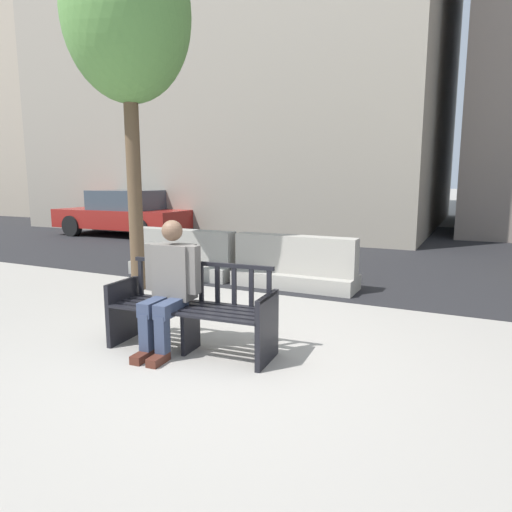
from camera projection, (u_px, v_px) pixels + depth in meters
name	position (u px, v px, depth m)	size (l,w,h in m)	color
ground_plane	(220.00, 366.00, 4.24)	(200.00, 200.00, 0.00)	gray
street_asphalt	(388.00, 246.00, 11.95)	(120.00, 12.00, 0.01)	black
street_bench	(192.00, 312.00, 4.57)	(1.72, 0.65, 0.88)	black
seated_person	(169.00, 283.00, 4.55)	(0.59, 0.74, 1.31)	#66605B
jersey_barrier_centre	(295.00, 266.00, 7.31)	(2.00, 0.69, 0.84)	#9E998E
jersey_barrier_left	(184.00, 257.00, 8.20)	(2.00, 0.68, 0.84)	gray
street_tree	(127.00, 17.00, 6.59)	(1.85, 1.85, 5.34)	brown
car_sedan_mid	(125.00, 213.00, 14.18)	(4.30, 2.00, 1.41)	maroon
building_centre_left	(270.00, 15.00, 18.49)	(13.76, 12.88, 16.64)	gray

